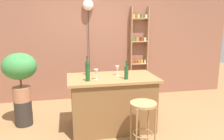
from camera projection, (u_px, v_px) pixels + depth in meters
The scene contains 13 objects.
ground at pixel (116, 135), 3.52m from camera, with size 12.00×12.00×0.00m, color olive.
back_wall at pixel (98, 38), 5.09m from camera, with size 6.40×0.10×2.80m, color #8C5642.
kitchen_counter at pixel (112, 102), 3.71m from camera, with size 1.44×0.82×0.88m.
bar_stool at pixel (143, 114), 3.09m from camera, with size 0.37×0.37×0.67m.
spice_shelf at pixel (139, 52), 5.22m from camera, with size 0.41×0.13×2.10m.
plant_stool at pixel (24, 113), 3.85m from camera, with size 0.29×0.29×0.44m, color #2D2823.
potted_plant at pixel (20, 70), 3.69m from camera, with size 0.56×0.50×0.82m.
bottle_spirits_clear at pixel (88, 75), 3.34m from camera, with size 0.07×0.07×0.25m.
bottle_vinegar at pixel (126, 72), 3.44m from camera, with size 0.06×0.06×0.29m.
bottle_wine_red at pixel (87, 68), 3.73m from camera, with size 0.07×0.07×0.31m.
wine_glass_left at pixel (117, 69), 3.68m from camera, with size 0.07×0.07×0.16m.
wine_glass_center at pixel (96, 72), 3.42m from camera, with size 0.07×0.07×0.16m.
pendant_globe_light at pixel (88, 6), 4.80m from camera, with size 0.24×0.24×2.23m.
Camera 1 is at (-0.70, -3.15, 1.75)m, focal length 35.78 mm.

